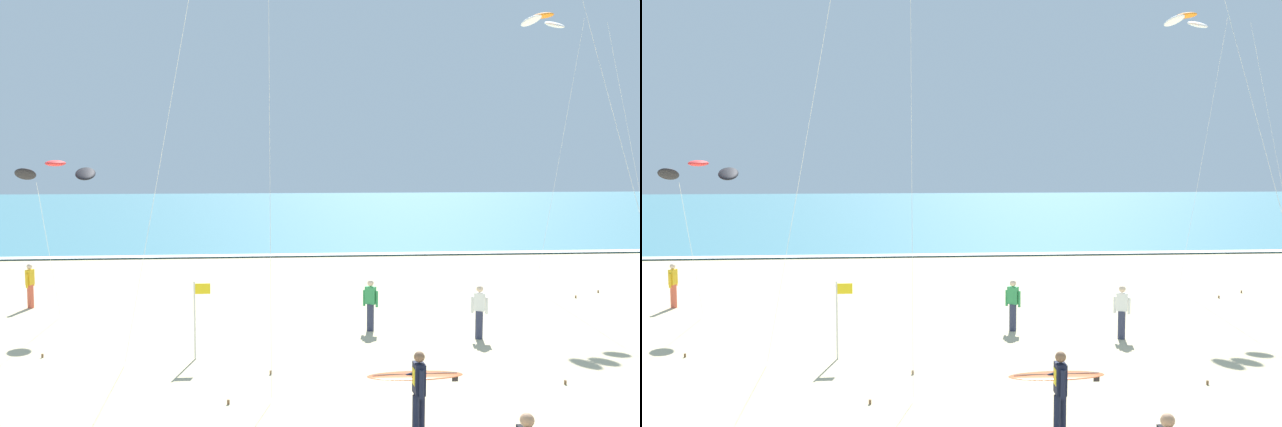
{
  "view_description": "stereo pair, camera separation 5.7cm",
  "coord_description": "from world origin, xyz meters",
  "views": [
    {
      "loc": [
        -0.48,
        -9.02,
        5.44
      ],
      "look_at": [
        0.96,
        7.92,
        4.0
      ],
      "focal_mm": 39.1,
      "sensor_mm": 36.0,
      "label": 1
    },
    {
      "loc": [
        -0.42,
        -9.03,
        5.44
      ],
      "look_at": [
        0.96,
        7.92,
        4.0
      ],
      "focal_mm": 39.1,
      "sensor_mm": 36.0,
      "label": 2
    }
  ],
  "objects": [
    {
      "name": "bystander_yellow_top",
      "position": [
        -8.66,
        16.12,
        0.81
      ],
      "size": [
        0.24,
        0.49,
        1.59
      ],
      "color": "#D8593F",
      "rests_on": "ground"
    },
    {
      "name": "kite_arc_scarlet_high",
      "position": [
        -7.18,
        14.46,
        4.91
      ],
      "size": [
        2.66,
        5.44,
        5.25
      ],
      "color": "black",
      "rests_on": "ground"
    },
    {
      "name": "ocean_water",
      "position": [
        0.0,
        57.66,
        0.04
      ],
      "size": [
        160.0,
        60.0,
        0.08
      ],
      "primitive_type": "cube",
      "color": "teal",
      "rests_on": "ground"
    },
    {
      "name": "kite_arc_amber_mid",
      "position": [
        10.5,
        17.7,
        10.61
      ],
      "size": [
        2.21,
        2.5,
        10.92
      ],
      "color": "white",
      "rests_on": "ground"
    },
    {
      "name": "lifeguard_flag",
      "position": [
        -2.2,
        9.35,
        1.27
      ],
      "size": [
        0.45,
        0.05,
        2.1
      ],
      "color": "silver",
      "rests_on": "ground"
    },
    {
      "name": "bystander_green_top",
      "position": [
        2.87,
        11.94,
        0.81
      ],
      "size": [
        0.44,
        0.32,
        1.59
      ],
      "color": "#2D334C",
      "rests_on": "ground"
    },
    {
      "name": "surfer_trailing",
      "position": [
        2.51,
        3.9,
        1.04
      ],
      "size": [
        1.91,
        0.93,
        1.71
      ],
      "color": "black",
      "rests_on": "ground"
    },
    {
      "name": "shoreline_foam",
      "position": [
        0.0,
        27.96,
        0.09
      ],
      "size": [
        160.0,
        0.9,
        0.01
      ],
      "primitive_type": "cube",
      "color": "white",
      "rests_on": "ocean_water"
    },
    {
      "name": "bystander_white_top",
      "position": [
        5.93,
        10.74,
        0.81
      ],
      "size": [
        0.47,
        0.29,
        1.59
      ],
      "color": "#2D334C",
      "rests_on": "ground"
    }
  ]
}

